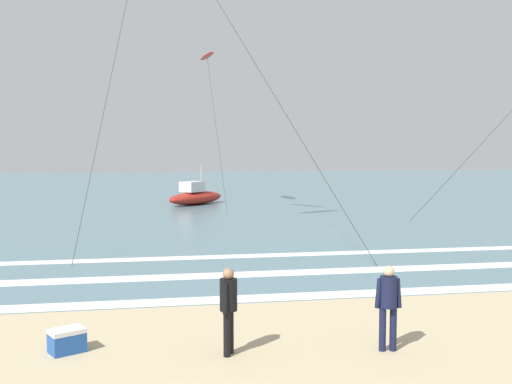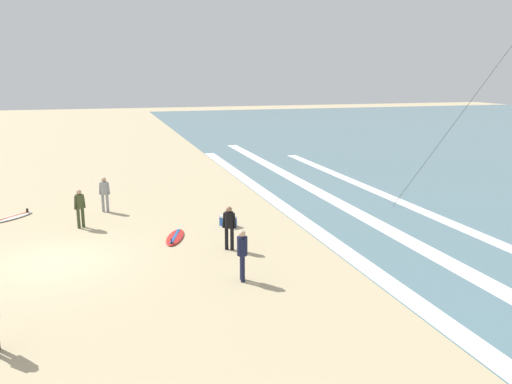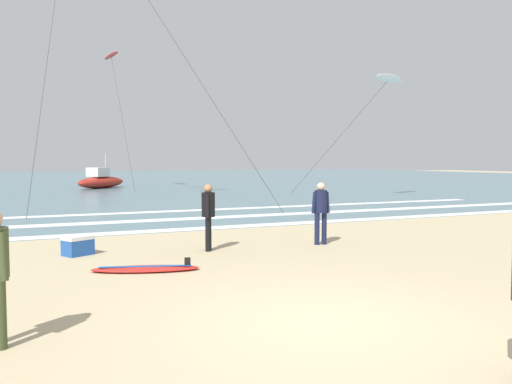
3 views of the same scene
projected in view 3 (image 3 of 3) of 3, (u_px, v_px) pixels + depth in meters
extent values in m
plane|color=tan|center=(327.00, 323.00, 7.02)|extent=(160.00, 160.00, 0.00)
cube|color=slate|center=(59.00, 180.00, 56.63)|extent=(140.00, 90.00, 0.01)
cube|color=white|center=(98.00, 234.00, 15.29)|extent=(41.77, 0.73, 0.01)
cube|color=white|center=(83.00, 224.00, 17.81)|extent=(49.58, 0.83, 0.01)
cube|color=white|center=(103.00, 214.00, 21.00)|extent=(38.01, 0.69, 0.01)
cylinder|color=#141938|center=(317.00, 229.00, 13.46)|extent=(0.13, 0.13, 0.82)
cylinder|color=#141938|center=(324.00, 228.00, 13.52)|extent=(0.13, 0.13, 0.82)
cylinder|color=#141938|center=(321.00, 202.00, 13.45)|extent=(0.32, 0.32, 0.58)
cylinder|color=#141938|center=(314.00, 203.00, 13.40)|extent=(0.14, 0.11, 0.56)
cylinder|color=#141938|center=(327.00, 202.00, 13.51)|extent=(0.14, 0.11, 0.56)
sphere|color=#DBB28E|center=(321.00, 187.00, 13.43)|extent=(0.21, 0.21, 0.21)
cylinder|color=#384223|center=(1.00, 314.00, 6.01)|extent=(0.13, 0.13, 0.82)
cylinder|color=#384223|center=(3.00, 257.00, 5.92)|extent=(0.15, 0.16, 0.56)
cylinder|color=black|center=(209.00, 233.00, 12.67)|extent=(0.13, 0.13, 0.82)
cylinder|color=black|center=(208.00, 234.00, 12.47)|extent=(0.13, 0.13, 0.82)
cylinder|color=black|center=(208.00, 205.00, 12.53)|extent=(0.32, 0.32, 0.58)
cylinder|color=black|center=(209.00, 205.00, 12.72)|extent=(0.14, 0.16, 0.56)
cylinder|color=black|center=(208.00, 206.00, 12.34)|extent=(0.14, 0.16, 0.56)
sphere|color=#9E7051|center=(208.00, 188.00, 12.50)|extent=(0.21, 0.21, 0.21)
ellipsoid|color=red|center=(145.00, 269.00, 10.29)|extent=(2.18, 1.20, 0.09)
cube|color=#1959B2|center=(145.00, 266.00, 10.28)|extent=(1.73, 0.63, 0.01)
cube|color=black|center=(188.00, 261.00, 10.37)|extent=(0.12, 0.05, 0.16)
ellipsoid|color=white|center=(390.00, 79.00, 29.54)|extent=(3.20, 2.15, 0.43)
cylinder|color=#333333|center=(337.00, 140.00, 31.88)|extent=(3.07, 6.07, 6.77)
cylinder|color=#333333|center=(156.00, 11.00, 22.14)|extent=(8.95, 6.41, 16.89)
cylinder|color=#333333|center=(50.00, 42.00, 23.65)|extent=(2.39, 9.88, 14.97)
ellipsoid|color=red|center=(111.00, 56.00, 39.03)|extent=(0.98, 3.24, 0.43)
cylinder|color=#333333|center=(123.00, 121.00, 37.43)|extent=(0.77, 4.53, 9.93)
ellipsoid|color=maroon|center=(101.00, 182.00, 40.49)|extent=(4.82, 4.94, 0.90)
cube|color=silver|center=(98.00, 172.00, 40.06)|extent=(1.83, 1.85, 0.70)
cylinder|color=#B2B2B2|center=(106.00, 165.00, 40.97)|extent=(0.08, 0.08, 1.80)
cube|color=#1E4C9E|center=(78.00, 247.00, 11.98)|extent=(0.74, 0.67, 0.36)
cube|color=silver|center=(78.00, 238.00, 11.97)|extent=(0.75, 0.68, 0.08)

